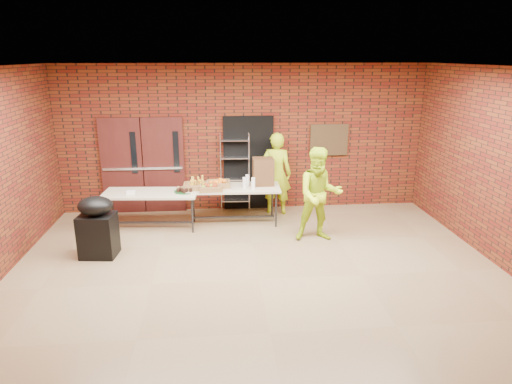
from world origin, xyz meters
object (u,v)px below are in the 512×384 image
at_px(table_left, 150,195).
at_px(coffee_dispenser, 263,172).
at_px(volunteer_woman, 276,173).
at_px(wire_rack, 235,173).
at_px(covered_grill, 97,227).
at_px(table_right, 233,190).
at_px(volunteer_man, 319,195).

xyz_separation_m(table_left, coffee_dispenser, (2.27, 0.30, 0.36)).
relative_size(coffee_dispenser, volunteer_woman, 0.31).
height_order(wire_rack, covered_grill, wire_rack).
xyz_separation_m(wire_rack, covered_grill, (-2.47, -2.19, -0.33)).
bearing_deg(covered_grill, table_left, 65.42).
bearing_deg(wire_rack, table_left, -148.15).
relative_size(table_left, volunteer_woman, 1.06).
xyz_separation_m(coffee_dispenser, covered_grill, (-3.02, -1.55, -0.52)).
xyz_separation_m(table_right, coffee_dispenser, (0.62, 0.13, 0.34)).
xyz_separation_m(volunteer_woman, volunteer_man, (0.59, -1.59, -0.01)).
relative_size(wire_rack, table_right, 0.91).
bearing_deg(volunteer_man, table_left, 166.82).
height_order(wire_rack, table_left, wire_rack).
relative_size(table_left, table_right, 0.99).
bearing_deg(table_left, coffee_dispenser, 11.95).
distance_m(wire_rack, volunteer_woman, 0.91).
height_order(wire_rack, coffee_dispenser, wire_rack).
height_order(covered_grill, volunteer_woman, volunteer_woman).
relative_size(wire_rack, volunteer_man, 0.99).
distance_m(covered_grill, volunteer_man, 3.98).
height_order(wire_rack, volunteer_woman, volunteer_woman).
bearing_deg(table_left, table_right, 10.33).
bearing_deg(coffee_dispenser, wire_rack, 130.51).
height_order(table_left, volunteer_woman, volunteer_woman).
bearing_deg(table_left, volunteer_man, -10.62).
bearing_deg(covered_grill, wire_rack, 48.02).
relative_size(wire_rack, table_left, 0.92).
height_order(table_left, table_right, table_right).
bearing_deg(wire_rack, covered_grill, -135.38).
bearing_deg(wire_rack, table_right, -92.08).
distance_m(wire_rack, covered_grill, 3.32).
distance_m(covered_grill, volunteer_woman, 3.91).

